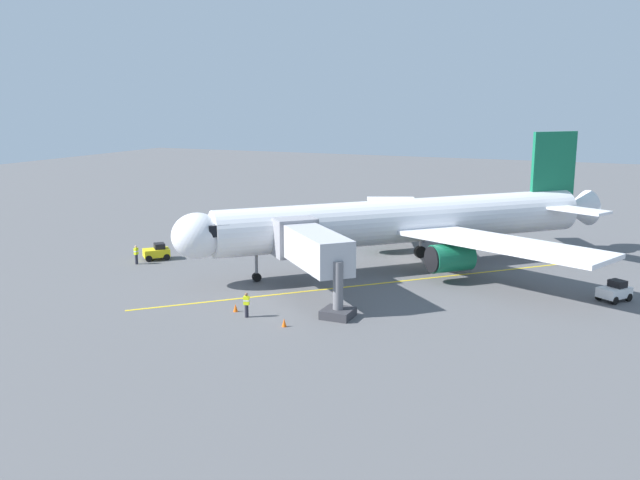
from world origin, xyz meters
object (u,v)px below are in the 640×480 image
object	(u,v)px
airplane	(409,222)
safety_cone_nose_left	(236,308)
tug_starboard_side	(252,241)
safety_cone_wing_port	(284,323)
ground_crew_loader	(246,305)
safety_cone_nose_right	(217,245)
ground_crew_marshaller	(136,254)
ground_crew_wing_walker	(424,234)
jet_bridge	(309,247)
tug_near_nose	(615,291)
tug_portside	(157,252)

from	to	relation	value
airplane	safety_cone_nose_left	world-z (taller)	airplane
tug_starboard_side	safety_cone_wing_port	distance (m)	24.09
safety_cone_nose_left	safety_cone_wing_port	bearing A→B (deg)	161.61
ground_crew_loader	safety_cone_nose_right	size ratio (longest dim) A/B	3.11
ground_crew_marshaller	ground_crew_wing_walker	xyz separation A→B (m)	(-20.88, -19.68, 0.00)
jet_bridge	ground_crew_marshaller	distance (m)	18.67
jet_bridge	ground_crew_loader	size ratio (longest dim) A/B	5.55
airplane	tug_near_nose	bearing A→B (deg)	166.86
airplane	tug_near_nose	distance (m)	17.60
ground_crew_marshaller	tug_near_nose	size ratio (longest dim) A/B	0.62
tug_starboard_side	airplane	bearing A→B (deg)	176.44
tug_portside	safety_cone_nose_right	distance (m)	6.85
airplane	ground_crew_wing_walker	size ratio (longest dim) A/B	19.36
ground_crew_loader	safety_cone_nose_right	world-z (taller)	ground_crew_loader
ground_crew_wing_walker	airplane	bearing A→B (deg)	97.95
tug_near_nose	safety_cone_nose_right	xyz separation A→B (m)	(36.18, -3.57, -0.43)
jet_bridge	safety_cone_wing_port	bearing A→B (deg)	102.03
safety_cone_nose_left	safety_cone_nose_right	xyz separation A→B (m)	(12.17, -17.05, 0.00)
ground_crew_wing_walker	tug_portside	xyz separation A→B (m)	(20.31, 17.47, -0.18)
ground_crew_marshaller	ground_crew_wing_walker	size ratio (longest dim) A/B	1.00
ground_crew_marshaller	tug_starboard_side	bearing A→B (deg)	-121.94
jet_bridge	ground_crew_loader	world-z (taller)	jet_bridge
airplane	tug_near_nose	xyz separation A→B (m)	(-16.84, 3.93, -3.30)
ground_crew_marshaller	tug_portside	distance (m)	2.29
tug_portside	safety_cone_nose_left	world-z (taller)	tug_portside
tug_starboard_side	safety_cone_nose_right	distance (m)	3.48
airplane	safety_cone_wing_port	xyz separation A→B (m)	(2.63, 18.92, -3.73)
safety_cone_nose_left	ground_crew_marshaller	bearing A→B (deg)	-29.09
ground_crew_wing_walker	safety_cone_wing_port	xyz separation A→B (m)	(1.13, 29.66, -0.61)
jet_bridge	safety_cone_nose_left	world-z (taller)	jet_bridge
jet_bridge	tug_starboard_side	distance (m)	17.81
airplane	ground_crew_marshaller	distance (m)	24.30
jet_bridge	ground_crew_wing_walker	world-z (taller)	jet_bridge
tug_starboard_side	safety_cone_nose_left	bearing A→B (deg)	116.06
ground_crew_wing_walker	tug_starboard_side	world-z (taller)	ground_crew_wing_walker
tug_portside	safety_cone_wing_port	distance (m)	22.72
tug_portside	jet_bridge	bearing A→B (deg)	164.05
ground_crew_wing_walker	ground_crew_marshaller	bearing A→B (deg)	43.31
safety_cone_nose_left	safety_cone_wing_port	distance (m)	4.78
ground_crew_wing_walker	safety_cone_wing_port	bearing A→B (deg)	87.81
ground_crew_loader	safety_cone_wing_port	distance (m)	3.35
ground_crew_marshaller	ground_crew_wing_walker	world-z (taller)	same
airplane	ground_crew_wing_walker	world-z (taller)	airplane
jet_bridge	ground_crew_marshaller	bearing A→B (deg)	-8.84
tug_starboard_side	safety_cone_nose_right	xyz separation A→B (m)	(3.17, 1.36, -0.43)
airplane	safety_cone_wing_port	world-z (taller)	airplane
jet_bridge	ground_crew_wing_walker	bearing A→B (deg)	-96.73
ground_crew_wing_walker	safety_cone_nose_right	world-z (taller)	ground_crew_wing_walker
jet_bridge	safety_cone_wing_port	world-z (taller)	jet_bridge
tug_portside	safety_cone_wing_port	bearing A→B (deg)	147.57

